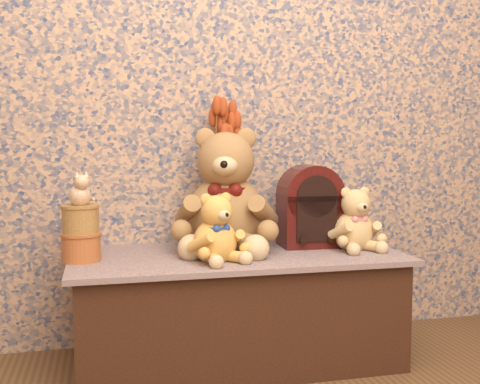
# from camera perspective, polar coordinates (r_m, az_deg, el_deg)

# --- Properties ---
(display_shelf) EXTENTS (1.25, 0.60, 0.43)m
(display_shelf) POSITION_cam_1_polar(r_m,az_deg,el_deg) (2.25, -0.30, -11.45)
(display_shelf) COLOR #374D72
(display_shelf) RESTS_ON ground
(teddy_large) EXTENTS (0.52, 0.58, 0.52)m
(teddy_large) POSITION_cam_1_polar(r_m,az_deg,el_deg) (2.26, -1.40, 0.77)
(teddy_large) COLOR #A16D3E
(teddy_large) RESTS_ON display_shelf
(teddy_medium) EXTENTS (0.28, 0.30, 0.26)m
(teddy_medium) POSITION_cam_1_polar(r_m,az_deg,el_deg) (2.04, -2.51, -3.26)
(teddy_medium) COLOR gold
(teddy_medium) RESTS_ON display_shelf
(teddy_small) EXTENTS (0.23, 0.27, 0.27)m
(teddy_small) POSITION_cam_1_polar(r_m,az_deg,el_deg) (2.31, 11.35, -2.35)
(teddy_small) COLOR #E0B46A
(teddy_small) RESTS_ON display_shelf
(cathedral_radio) EXTENTS (0.25, 0.18, 0.33)m
(cathedral_radio) POSITION_cam_1_polar(r_m,az_deg,el_deg) (2.34, 7.01, -1.35)
(cathedral_radio) COLOR #3D0D0B
(cathedral_radio) RESTS_ON display_shelf
(ceramic_vase) EXTENTS (0.13, 0.13, 0.21)m
(ceramic_vase) POSITION_cam_1_polar(r_m,az_deg,el_deg) (2.36, -1.57, -2.77)
(ceramic_vase) COLOR tan
(ceramic_vase) RESTS_ON display_shelf
(dried_stalks) EXTENTS (0.26, 0.26, 0.44)m
(dried_stalks) POSITION_cam_1_polar(r_m,az_deg,el_deg) (2.34, -1.59, 5.12)
(dried_stalks) COLOR #AF401C
(dried_stalks) RESTS_ON ceramic_vase
(biscuit_tin_lower) EXTENTS (0.16, 0.16, 0.10)m
(biscuit_tin_lower) POSITION_cam_1_polar(r_m,az_deg,el_deg) (2.12, -15.61, -5.35)
(biscuit_tin_lower) COLOR gold
(biscuit_tin_lower) RESTS_ON display_shelf
(biscuit_tin_upper) EXTENTS (0.17, 0.17, 0.10)m
(biscuit_tin_upper) POSITION_cam_1_polar(r_m,az_deg,el_deg) (2.11, -15.68, -2.67)
(biscuit_tin_upper) COLOR tan
(biscuit_tin_upper) RESTS_ON biscuit_tin_lower
(cat_figurine) EXTENTS (0.12, 0.12, 0.13)m
(cat_figurine) POSITION_cam_1_polar(r_m,az_deg,el_deg) (2.10, -15.75, 0.39)
(cat_figurine) COLOR silver
(cat_figurine) RESTS_ON biscuit_tin_upper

